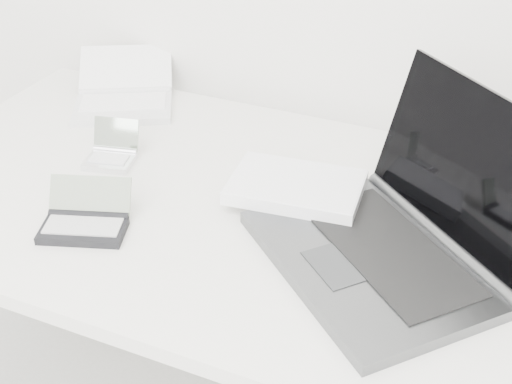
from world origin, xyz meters
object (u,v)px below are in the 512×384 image
at_px(desk, 279,232).
at_px(laptop_large, 375,223).
at_px(netbook_open_white, 124,96).
at_px(palmtop_charcoal, 85,221).

bearing_deg(desk, laptop_large, -8.19).
bearing_deg(desk, netbook_open_white, 151.83).
distance_m(desk, laptop_large, 0.21).
height_order(laptop_large, palmtop_charcoal, laptop_large).
height_order(desk, laptop_large, laptop_large).
bearing_deg(laptop_large, desk, -147.19).
xyz_separation_m(laptop_large, palmtop_charcoal, (-0.49, -0.17, -0.03)).
relative_size(desk, palmtop_charcoal, 8.67).
xyz_separation_m(netbook_open_white, palmtop_charcoal, (0.22, -0.47, -0.00)).
bearing_deg(palmtop_charcoal, laptop_large, -0.55).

